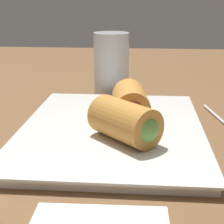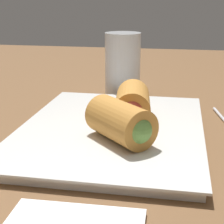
{
  "view_description": "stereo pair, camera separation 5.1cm",
  "coord_description": "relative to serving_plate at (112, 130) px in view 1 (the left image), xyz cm",
  "views": [
    {
      "loc": [
        -53.05,
        -6.48,
        22.24
      ],
      "look_at": [
        -1.29,
        -2.13,
        5.62
      ],
      "focal_mm": 60.0,
      "sensor_mm": 36.0,
      "label": 1
    },
    {
      "loc": [
        -52.38,
        -11.51,
        22.24
      ],
      "look_at": [
        -1.29,
        -2.13,
        5.62
      ],
      "focal_mm": 60.0,
      "sensor_mm": 36.0,
      "label": 2
    }
  ],
  "objects": [
    {
      "name": "roll_front_left",
      "position": [
        -5.81,
        -2.45,
        3.39
      ],
      "size": [
        10.35,
        10.29,
        5.3
      ],
      "color": "#C68438",
      "rests_on": "serving_plate"
    },
    {
      "name": "drinking_glass",
      "position": [
        23.74,
        1.87,
        5.55
      ],
      "size": [
        7.24,
        7.24,
        12.63
      ],
      "color": "silver",
      "rests_on": "table_surface"
    },
    {
      "name": "table_surface",
      "position": [
        1.29,
        2.13,
        -1.76
      ],
      "size": [
        180.0,
        140.0,
        2.0
      ],
      "color": "brown",
      "rests_on": "ground"
    },
    {
      "name": "roll_front_right",
      "position": [
        3.17,
        -2.61,
        3.39
      ],
      "size": [
        10.47,
        6.33,
        5.3
      ],
      "color": "#C68438",
      "rests_on": "serving_plate"
    },
    {
      "name": "serving_plate",
      "position": [
        0.0,
        0.0,
        0.0
      ],
      "size": [
        35.01,
        26.42,
        1.5
      ],
      "color": "silver",
      "rests_on": "table_surface"
    }
  ]
}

